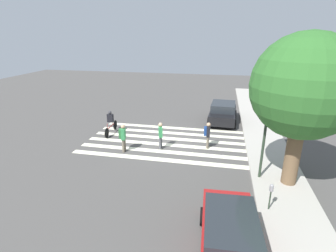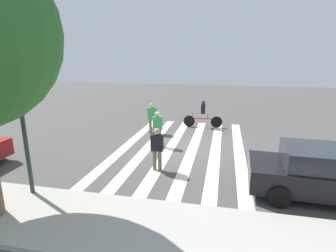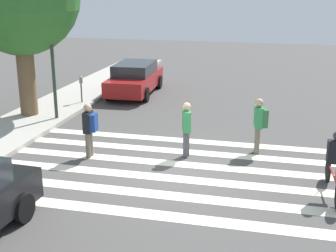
# 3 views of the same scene
# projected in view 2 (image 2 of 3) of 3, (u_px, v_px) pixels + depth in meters

# --- Properties ---
(ground_plane) EXTENTS (60.00, 60.00, 0.00)m
(ground_plane) POSITION_uv_depth(u_px,v_px,m) (182.00, 147.00, 12.22)
(ground_plane) COLOR #4C4947
(sidewalk_curb) EXTENTS (36.00, 2.50, 0.14)m
(sidewalk_curb) POSITION_uv_depth(u_px,v_px,m) (140.00, 228.00, 6.29)
(sidewalk_curb) COLOR #ADA89E
(sidewalk_curb) RESTS_ON ground_plane
(crosswalk_stripes) EXTENTS (5.64, 10.00, 0.01)m
(crosswalk_stripes) POSITION_uv_depth(u_px,v_px,m) (182.00, 147.00, 12.22)
(crosswalk_stripes) COLOR #F2EDCC
(crosswalk_stripes) RESTS_ON ground_plane
(traffic_light) EXTENTS (0.60, 0.50, 4.71)m
(traffic_light) POSITION_uv_depth(u_px,v_px,m) (21.00, 86.00, 7.19)
(traffic_light) COLOR #283828
(traffic_light) RESTS_ON ground_plane
(pedestrian_child_with_backpack) EXTENTS (0.50, 0.34, 1.65)m
(pedestrian_child_with_backpack) POSITION_uv_depth(u_px,v_px,m) (158.00, 127.00, 12.27)
(pedestrian_child_with_backpack) COLOR #4C4C51
(pedestrian_child_with_backpack) RESTS_ON ground_plane
(pedestrian_adult_blue_shirt) EXTENTS (0.50, 0.45, 1.68)m
(pedestrian_adult_blue_shirt) POSITION_uv_depth(u_px,v_px,m) (152.00, 116.00, 14.37)
(pedestrian_adult_blue_shirt) COLOR #6B6051
(pedestrian_adult_blue_shirt) RESTS_ON ground_plane
(pedestrian_adult_tall_backpack) EXTENTS (0.46, 0.39, 1.62)m
(pedestrian_adult_tall_backpack) POSITION_uv_depth(u_px,v_px,m) (157.00, 146.00, 9.55)
(pedestrian_adult_tall_backpack) COLOR #6B6051
(pedestrian_adult_tall_backpack) RESTS_ON ground_plane
(cyclist_mid_street) EXTENTS (2.32, 0.41, 1.63)m
(cyclist_mid_street) POSITION_uv_depth(u_px,v_px,m) (203.00, 113.00, 15.66)
(cyclist_mid_street) COLOR black
(cyclist_mid_street) RESTS_ON ground_plane
(car_parked_silver_sedan) EXTENTS (4.27, 2.23, 1.52)m
(car_parked_silver_sedan) POSITION_uv_depth(u_px,v_px,m) (323.00, 173.00, 7.69)
(car_parked_silver_sedan) COLOR black
(car_parked_silver_sedan) RESTS_ON ground_plane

